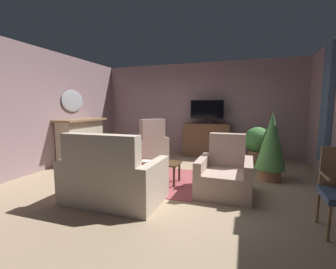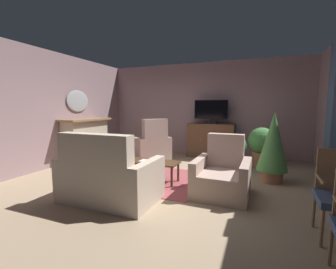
{
  "view_description": "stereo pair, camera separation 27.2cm",
  "coord_description": "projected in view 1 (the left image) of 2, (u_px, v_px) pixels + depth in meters",
  "views": [
    {
      "loc": [
        1.4,
        -4.14,
        1.46
      ],
      "look_at": [
        -0.12,
        0.37,
        0.89
      ],
      "focal_mm": 24.46,
      "sensor_mm": 36.0,
      "label": 1
    },
    {
      "loc": [
        1.66,
        -4.04,
        1.46
      ],
      "look_at": [
        -0.12,
        0.37,
        0.89
      ],
      "focal_mm": 24.46,
      "sensor_mm": 36.0,
      "label": 2
    }
  ],
  "objects": [
    {
      "name": "wall_back",
      "position": [
        198.0,
        109.0,
        7.07
      ],
      "size": [
        6.6,
        0.1,
        2.79
      ],
      "primitive_type": "cube",
      "color": "gray",
      "rests_on": "ground_plane"
    },
    {
      "name": "curtain_panel_far",
      "position": [
        327.0,
        103.0,
        4.57
      ],
      "size": [
        0.1,
        0.44,
        2.34
      ],
      "primitive_type": "cube",
      "color": "slate"
    },
    {
      "name": "wall_mirror_oval",
      "position": [
        73.0,
        101.0,
        6.08
      ],
      "size": [
        0.06,
        0.79,
        0.58
      ],
      "primitive_type": "ellipsoid",
      "color": "#B2B7BF"
    },
    {
      "name": "rug_central",
      "position": [
        151.0,
        179.0,
        4.68
      ],
      "size": [
        2.11,
        1.76,
        0.01
      ],
      "primitive_type": "cube",
      "color": "#9E474C",
      "rests_on": "ground_plane"
    },
    {
      "name": "potted_plant_on_hearth_side",
      "position": [
        257.0,
        143.0,
        5.85
      ],
      "size": [
        0.65,
        0.65,
        0.96
      ],
      "color": "#99664C",
      "rests_on": "ground_plane"
    },
    {
      "name": "folded_newspaper",
      "position": [
        148.0,
        161.0,
        4.47
      ],
      "size": [
        0.31,
        0.23,
        0.01
      ],
      "primitive_type": "cube",
      "rotation": [
        0.0,
        0.0,
        0.03
      ],
      "color": "silver",
      "rests_on": "coffee_table"
    },
    {
      "name": "tv_cabinet",
      "position": [
        207.0,
        141.0,
        6.74
      ],
      "size": [
        1.33,
        0.49,
        0.98
      ],
      "color": "#402A1C",
      "rests_on": "ground_plane"
    },
    {
      "name": "coffee_table",
      "position": [
        152.0,
        164.0,
        4.47
      ],
      "size": [
        1.13,
        0.47,
        0.41
      ],
      "color": "#4C331E",
      "rests_on": "ground_plane"
    },
    {
      "name": "television",
      "position": [
        207.0,
        111.0,
        6.58
      ],
      "size": [
        0.96,
        0.2,
        0.68
      ],
      "color": "black",
      "rests_on": "tv_cabinet"
    },
    {
      "name": "potted_plant_small_fern_corner",
      "position": [
        271.0,
        144.0,
        4.55
      ],
      "size": [
        0.59,
        0.59,
        1.38
      ],
      "color": "#99664C",
      "rests_on": "ground_plane"
    },
    {
      "name": "fireplace",
      "position": [
        82.0,
        141.0,
        6.13
      ],
      "size": [
        0.91,
        1.54,
        1.15
      ],
      "color": "#4C4C51",
      "rests_on": "ground_plane"
    },
    {
      "name": "ground_plane",
      "position": [
        168.0,
        183.0,
        4.51
      ],
      "size": [
        6.6,
        6.29,
        0.04
      ],
      "primitive_type": "cube",
      "color": "tan"
    },
    {
      "name": "sofa_floral",
      "position": [
        113.0,
        180.0,
        3.51
      ],
      "size": [
        1.48,
        0.91,
        1.09
      ],
      "color": "#C6B29E",
      "rests_on": "ground_plane"
    },
    {
      "name": "cat",
      "position": [
        122.0,
        163.0,
        5.56
      ],
      "size": [
        0.31,
        0.66,
        0.21
      ],
      "color": "#937A5B",
      "rests_on": "ground_plane"
    },
    {
      "name": "tv_remote",
      "position": [
        151.0,
        162.0,
        4.39
      ],
      "size": [
        0.07,
        0.17,
        0.02
      ],
      "primitive_type": "cube",
      "rotation": [
        0.0,
        0.0,
        1.45
      ],
      "color": "black",
      "rests_on": "coffee_table"
    },
    {
      "name": "armchair_facing_sofa",
      "position": [
        225.0,
        175.0,
        3.89
      ],
      "size": [
        0.9,
        0.92,
        0.99
      ],
      "color": "#BC9E8E",
      "rests_on": "ground_plane"
    },
    {
      "name": "wall_left",
      "position": [
        44.0,
        110.0,
        5.31
      ],
      "size": [
        0.1,
        6.29,
        2.79
      ],
      "primitive_type": "cube",
      "color": "gray",
      "rests_on": "ground_plane"
    },
    {
      "name": "potted_plant_leafy_by_curtain",
      "position": [
        233.0,
        148.0,
        5.39
      ],
      "size": [
        0.5,
        0.5,
        0.84
      ],
      "color": "slate",
      "rests_on": "ground_plane"
    },
    {
      "name": "armchair_in_far_corner",
      "position": [
        147.0,
        148.0,
        6.22
      ],
      "size": [
        1.26,
        1.27,
        1.15
      ],
      "color": "#A3897F",
      "rests_on": "ground_plane"
    }
  ]
}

